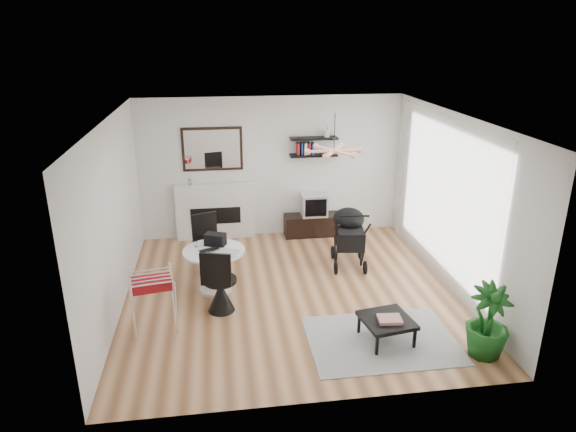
{
  "coord_description": "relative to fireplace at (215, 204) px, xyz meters",
  "views": [
    {
      "loc": [
        -1.02,
        -6.99,
        3.85
      ],
      "look_at": [
        0.03,
        0.4,
        1.12
      ],
      "focal_mm": 32.0,
      "sensor_mm": 36.0,
      "label": 1
    }
  ],
  "objects": [
    {
      "name": "crt_tv",
      "position": [
        1.9,
        -0.13,
        -0.05
      ],
      "size": [
        0.49,
        0.43,
        0.43
      ],
      "color": "silver",
      "rests_on": "tv_console"
    },
    {
      "name": "wall_right",
      "position": [
        3.6,
        -2.42,
        0.66
      ],
      "size": [
        0.0,
        5.0,
        5.0
      ],
      "primitive_type": "plane",
      "rotation": [
        1.57,
        0.0,
        -1.57
      ],
      "color": "white",
      "rests_on": "floor"
    },
    {
      "name": "magazines",
      "position": [
        2.17,
        -3.94,
        -0.33
      ],
      "size": [
        0.32,
        0.26,
        0.04
      ],
      "primitive_type": "cube",
      "rotation": [
        0.0,
        0.0,
        -0.09
      ],
      "color": "#BF352F",
      "rests_on": "coffee_table"
    },
    {
      "name": "potted_plant",
      "position": [
        3.27,
        -4.35,
        -0.21
      ],
      "size": [
        0.58,
        0.58,
        0.95
      ],
      "primitive_type": "imported",
      "rotation": [
        0.0,
        0.0,
        0.1
      ],
      "color": "#175318",
      "rests_on": "floor"
    },
    {
      "name": "shelf_upper",
      "position": [
        1.89,
        -0.05,
        1.23
      ],
      "size": [
        0.9,
        0.25,
        0.04
      ],
      "primitive_type": "cube",
      "color": "black",
      "rests_on": "wall_back"
    },
    {
      "name": "black_bag",
      "position": [
        -0.01,
        -1.99,
        0.1
      ],
      "size": [
        0.36,
        0.29,
        0.19
      ],
      "primitive_type": "cube",
      "rotation": [
        0.0,
        0.0,
        -0.38
      ],
      "color": "black",
      "rests_on": "dining_table"
    },
    {
      "name": "fireplace",
      "position": [
        0.0,
        0.0,
        0.0
      ],
      "size": [
        1.5,
        0.17,
        2.16
      ],
      "color": "white",
      "rests_on": "floor"
    },
    {
      "name": "wall_left",
      "position": [
        -1.4,
        -2.42,
        0.66
      ],
      "size": [
        0.0,
        5.0,
        5.0
      ],
      "primitive_type": "plane",
      "rotation": [
        1.57,
        0.0,
        1.57
      ],
      "color": "white",
      "rests_on": "floor"
    },
    {
      "name": "stroller",
      "position": [
        2.25,
        -1.53,
        -0.22
      ],
      "size": [
        0.66,
        0.94,
        1.09
      ],
      "rotation": [
        0.0,
        0.0,
        -0.14
      ],
      "color": "black",
      "rests_on": "floor"
    },
    {
      "name": "newspaper",
      "position": [
        0.16,
        -2.32,
        0.01
      ],
      "size": [
        0.42,
        0.39,
        0.01
      ],
      "primitive_type": "cube",
      "rotation": [
        0.0,
        0.0,
        -0.33
      ],
      "color": "silver",
      "rests_on": "dining_table"
    },
    {
      "name": "pendant_lamp",
      "position": [
        1.8,
        -2.12,
        1.46
      ],
      "size": [
        0.9,
        0.9,
        0.1
      ],
      "primitive_type": null,
      "color": "tan",
      "rests_on": "ceiling"
    },
    {
      "name": "laptop",
      "position": [
        -0.09,
        -2.25,
        0.02
      ],
      "size": [
        0.36,
        0.31,
        0.02
      ],
      "primitive_type": "imported",
      "rotation": [
        0.0,
        0.0,
        0.43
      ],
      "color": "black",
      "rests_on": "dining_table"
    },
    {
      "name": "shelf_lower",
      "position": [
        1.89,
        -0.05,
        0.91
      ],
      "size": [
        0.9,
        0.25,
        0.04
      ],
      "primitive_type": "cube",
      "color": "black",
      "rests_on": "wall_back"
    },
    {
      "name": "chair_near",
      "position": [
        0.03,
        -2.82,
        -0.37
      ],
      "size": [
        0.5,
        0.52,
        1.0
      ],
      "rotation": [
        0.0,
        0.0,
        2.89
      ],
      "color": "black",
      "rests_on": "floor"
    },
    {
      "name": "coffee_table",
      "position": [
        2.16,
        -3.88,
        -0.39
      ],
      "size": [
        0.71,
        0.71,
        0.32
      ],
      "rotation": [
        0.0,
        0.0,
        0.17
      ],
      "color": "black",
      "rests_on": "rug"
    },
    {
      "name": "drying_rack",
      "position": [
        -0.84,
        -3.28,
        -0.23
      ],
      "size": [
        0.65,
        0.62,
        0.86
      ],
      "rotation": [
        0.0,
        0.0,
        0.17
      ],
      "color": "white",
      "rests_on": "floor"
    },
    {
      "name": "dining_table",
      "position": [
        -0.04,
        -2.18,
        -0.23
      ],
      "size": [
        0.94,
        0.94,
        0.69
      ],
      "color": "white",
      "rests_on": "floor"
    },
    {
      "name": "sheer_curtain",
      "position": [
        3.5,
        -2.22,
        0.66
      ],
      "size": [
        0.04,
        3.6,
        2.6
      ],
      "primitive_type": "cube",
      "color": "white",
      "rests_on": "wall_right"
    },
    {
      "name": "rug",
      "position": [
        2.1,
        -3.88,
        -0.68
      ],
      "size": [
        1.92,
        1.38,
        0.01
      ],
      "primitive_type": "cube",
      "color": "#9A9A9A",
      "rests_on": "floor"
    },
    {
      "name": "drinking_glass",
      "position": [
        -0.31,
        -2.02,
        0.05
      ],
      "size": [
        0.05,
        0.05,
        0.09
      ],
      "primitive_type": "cylinder",
      "color": "white",
      "rests_on": "dining_table"
    },
    {
      "name": "tv_console",
      "position": [
        1.89,
        -0.13,
        -0.47
      ],
      "size": [
        1.12,
        0.39,
        0.42
      ],
      "primitive_type": "cube",
      "color": "black",
      "rests_on": "floor"
    },
    {
      "name": "chair_far",
      "position": [
        -0.12,
        -1.53,
        -0.37
      ],
      "size": [
        0.52,
        0.53,
        0.99
      ],
      "rotation": [
        0.0,
        0.0,
        0.36
      ],
      "color": "black",
      "rests_on": "floor"
    },
    {
      "name": "floor",
      "position": [
        1.1,
        -2.42,
        -0.69
      ],
      "size": [
        5.0,
        5.0,
        0.0
      ],
      "primitive_type": "plane",
      "color": "brown",
      "rests_on": "ground"
    },
    {
      "name": "ceiling",
      "position": [
        1.1,
        -2.42,
        2.01
      ],
      "size": [
        5.0,
        5.0,
        0.0
      ],
      "primitive_type": "plane",
      "color": "white",
      "rests_on": "wall_back"
    },
    {
      "name": "wall_back",
      "position": [
        1.1,
        0.08,
        0.66
      ],
      "size": [
        5.0,
        0.0,
        5.0
      ],
      "primitive_type": "plane",
      "rotation": [
        1.57,
        0.0,
        0.0
      ],
      "color": "white",
      "rests_on": "floor"
    }
  ]
}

